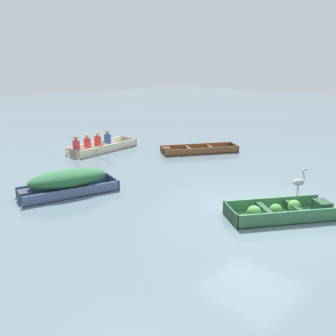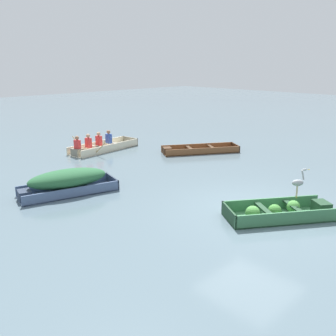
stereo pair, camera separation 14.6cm
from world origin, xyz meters
name	(u,v)px [view 1 (the left image)]	position (x,y,z in m)	size (l,w,h in m)	color
ground_plane	(255,211)	(0.00, 0.00, 0.00)	(80.00, 80.00, 0.00)	slate
dinghy_green_foreground	(281,212)	(0.10, -0.74, 0.16)	(2.96, 2.49, 0.42)	#387047
skiff_wooden_brown_near_moored	(197,150)	(4.22, 5.76, 0.10)	(3.51, 2.69, 0.30)	brown
skiff_slate_blue_mid_moored	(68,181)	(-2.94, 4.98, 0.43)	(3.19, 1.80, 0.78)	#475B7F
rowboat_cream_with_crew	(99,146)	(1.17, 9.14, 0.23)	(3.61, 2.29, 0.92)	beige
heron_on_dinghy	(299,181)	(0.74, -0.86, 0.89)	(0.39, 0.36, 0.84)	olive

